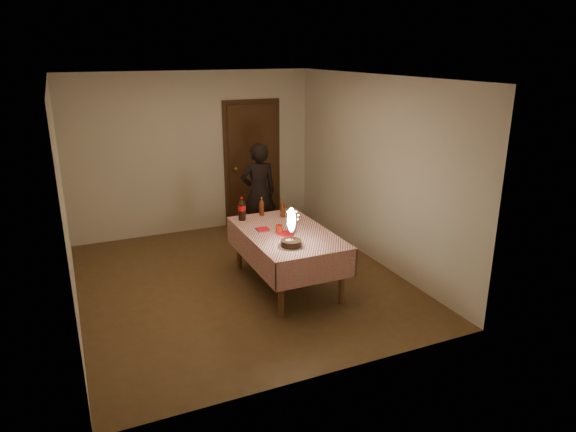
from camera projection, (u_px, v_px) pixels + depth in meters
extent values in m
cube|color=brown|center=(241.00, 281.00, 6.75)|extent=(4.00, 4.50, 0.01)
cube|color=beige|center=(194.00, 154.00, 8.31)|extent=(4.00, 0.04, 2.60)
cube|color=beige|center=(323.00, 246.00, 4.40)|extent=(4.00, 0.04, 2.60)
cube|color=beige|center=(64.00, 205.00, 5.58)|extent=(0.04, 4.50, 2.60)
cube|color=beige|center=(375.00, 171.00, 7.12)|extent=(0.04, 4.50, 2.60)
cube|color=silver|center=(235.00, 77.00, 5.95)|extent=(4.00, 4.50, 0.04)
cube|color=#472814|center=(253.00, 165.00, 8.75)|extent=(0.85, 0.05, 2.05)
sphere|color=#B28C33|center=(236.00, 169.00, 8.59)|extent=(0.06, 0.06, 0.06)
cube|color=brown|center=(286.00, 234.00, 6.45)|extent=(0.90, 1.60, 0.04)
cylinder|color=brown|center=(281.00, 289.00, 5.77)|extent=(0.07, 0.07, 0.68)
cylinder|color=brown|center=(342.00, 277.00, 6.07)|extent=(0.07, 0.07, 0.68)
cylinder|color=brown|center=(239.00, 245.00, 7.05)|extent=(0.07, 0.07, 0.68)
cylinder|color=brown|center=(290.00, 237.00, 7.35)|extent=(0.07, 0.07, 0.68)
cube|color=white|center=(286.00, 232.00, 6.44)|extent=(1.02, 1.72, 0.01)
cube|color=white|center=(317.00, 270.00, 5.75)|extent=(1.02, 0.01, 0.34)
cube|color=white|center=(262.00, 225.00, 7.24)|extent=(1.02, 0.01, 0.34)
cube|color=white|center=(249.00, 251.00, 6.30)|extent=(0.01, 1.72, 0.34)
cube|color=white|center=(322.00, 239.00, 6.69)|extent=(0.01, 1.72, 0.34)
cylinder|color=white|center=(291.00, 246.00, 5.95)|extent=(0.30, 0.30, 0.01)
cylinder|color=black|center=(291.00, 243.00, 5.94)|extent=(0.24, 0.24, 0.07)
cylinder|color=white|center=(289.00, 240.00, 5.93)|extent=(0.07, 0.07, 0.00)
sphere|color=red|center=(294.00, 239.00, 5.93)|extent=(0.02, 0.02, 0.02)
cube|color=#19721E|center=(296.00, 240.00, 5.93)|extent=(0.02, 0.01, 0.00)
cube|color=#19721E|center=(294.00, 240.00, 5.91)|extent=(0.01, 0.02, 0.00)
cylinder|color=#262628|center=(291.00, 235.00, 5.91)|extent=(0.01, 0.01, 0.12)
ellipsoid|color=#FFF2BF|center=(291.00, 220.00, 5.85)|extent=(0.09, 0.09, 0.29)
sphere|color=white|center=(291.00, 229.00, 5.88)|extent=(0.04, 0.04, 0.04)
cylinder|color=red|center=(286.00, 234.00, 6.35)|extent=(0.22, 0.22, 0.01)
cylinder|color=#A7160B|center=(279.00, 229.00, 6.38)|extent=(0.08, 0.08, 0.10)
cylinder|color=silver|center=(294.00, 229.00, 6.39)|extent=(0.07, 0.07, 0.09)
cube|color=#B5141D|center=(263.00, 229.00, 6.49)|extent=(0.15, 0.15, 0.02)
cylinder|color=black|center=(242.00, 212.00, 6.84)|extent=(0.10, 0.10, 0.22)
cylinder|color=red|center=(242.00, 208.00, 6.82)|extent=(0.10, 0.10, 0.07)
cone|color=black|center=(242.00, 201.00, 6.79)|extent=(0.10, 0.10, 0.08)
cylinder|color=red|center=(242.00, 198.00, 6.78)|extent=(0.03, 0.03, 0.02)
cylinder|color=#54240E|center=(262.00, 209.00, 7.04)|extent=(0.06, 0.06, 0.18)
cone|color=#54240E|center=(262.00, 201.00, 7.01)|extent=(0.06, 0.06, 0.06)
cylinder|color=olive|center=(261.00, 198.00, 6.99)|extent=(0.02, 0.02, 0.02)
cylinder|color=#54240E|center=(283.00, 211.00, 6.96)|extent=(0.06, 0.06, 0.18)
cone|color=#54240E|center=(283.00, 202.00, 6.93)|extent=(0.06, 0.06, 0.06)
cylinder|color=olive|center=(283.00, 200.00, 6.92)|extent=(0.02, 0.02, 0.02)
imported|color=black|center=(259.00, 193.00, 7.99)|extent=(0.59, 0.41, 1.56)
cube|color=black|center=(256.00, 156.00, 7.93)|extent=(0.14, 0.10, 0.10)
cylinder|color=black|center=(254.00, 155.00, 8.00)|extent=(0.08, 0.08, 0.08)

